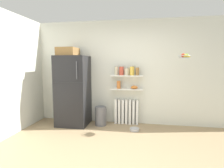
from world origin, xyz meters
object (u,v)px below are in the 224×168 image
at_px(storage_jar_3, 132,71).
at_px(radiator, 126,112).
at_px(refrigerator, 73,89).
at_px(storage_jar_0, 116,71).
at_px(shelf_bowl, 134,87).
at_px(pet_food_bowl, 134,129).
at_px(vase, 119,85).
at_px(storage_jar_1, 121,71).
at_px(storage_jar_4, 137,71).
at_px(hanging_fruit_basket, 185,56).
at_px(trash_bin, 101,116).
at_px(storage_jar_2, 127,71).

bearing_deg(storage_jar_3, radiator, 167.06).
bearing_deg(radiator, refrigerator, -169.11).
xyz_separation_m(storage_jar_0, shelf_bowl, (0.45, 0.00, -0.41)).
bearing_deg(storage_jar_0, storage_jar_3, 0.00).
height_order(refrigerator, pet_food_bowl, refrigerator).
height_order(radiator, vase, vase).
height_order(storage_jar_1, vase, storage_jar_1).
relative_size(refrigerator, shelf_bowl, 10.83).
distance_m(radiator, storage_jar_4, 1.07).
distance_m(storage_jar_0, storage_jar_3, 0.39).
bearing_deg(hanging_fruit_basket, refrigerator, 176.29).
relative_size(shelf_bowl, hanging_fruit_basket, 0.64).
relative_size(storage_jar_0, hanging_fruit_basket, 0.82).
bearing_deg(vase, storage_jar_4, -0.00).
bearing_deg(pet_food_bowl, hanging_fruit_basket, 0.48).
distance_m(vase, shelf_bowl, 0.39).
height_order(refrigerator, radiator, refrigerator).
height_order(refrigerator, storage_jar_4, refrigerator).
distance_m(refrigerator, shelf_bowl, 1.52).
distance_m(radiator, shelf_bowl, 0.66).
distance_m(storage_jar_4, shelf_bowl, 0.40).
xyz_separation_m(refrigerator, radiator, (1.31, 0.25, -0.59)).
bearing_deg(trash_bin, storage_jar_0, 27.30).
bearing_deg(pet_food_bowl, storage_jar_4, 85.02).
bearing_deg(vase, storage_jar_1, -0.00).
bearing_deg(hanging_fruit_basket, storage_jar_4, 158.43).
bearing_deg(shelf_bowl, trash_bin, -167.13).
relative_size(storage_jar_3, shelf_bowl, 1.32).
distance_m(radiator, trash_bin, 0.66).
height_order(refrigerator, trash_bin, refrigerator).
height_order(storage_jar_0, vase, storage_jar_0).
bearing_deg(storage_jar_3, storage_jar_0, 180.00).
bearing_deg(hanging_fruit_basket, radiator, 161.40).
distance_m(refrigerator, pet_food_bowl, 1.78).
bearing_deg(hanging_fruit_basket, storage_jar_1, 164.21).
xyz_separation_m(storage_jar_2, storage_jar_3, (0.13, -0.00, 0.02)).
xyz_separation_m(refrigerator, trash_bin, (0.70, 0.04, -0.67)).
bearing_deg(storage_jar_4, trash_bin, -168.13).
xyz_separation_m(storage_jar_0, hanging_fruit_basket, (1.51, -0.39, 0.33)).
distance_m(storage_jar_0, trash_bin, 1.19).
distance_m(storage_jar_0, hanging_fruit_basket, 1.59).
height_order(storage_jar_2, hanging_fruit_basket, hanging_fruit_basket).
height_order(storage_jar_0, storage_jar_4, storage_jar_0).
height_order(storage_jar_3, pet_food_bowl, storage_jar_3).
distance_m(refrigerator, vase, 1.14).
relative_size(refrigerator, storage_jar_1, 8.39).
bearing_deg(vase, radiator, 8.64).
distance_m(vase, pet_food_bowl, 1.14).
relative_size(storage_jar_1, shelf_bowl, 1.29).
height_order(storage_jar_4, pet_food_bowl, storage_jar_4).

